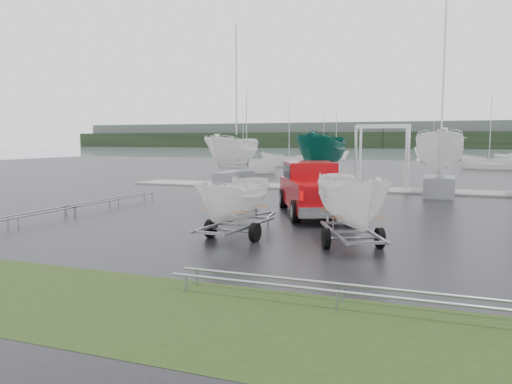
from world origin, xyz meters
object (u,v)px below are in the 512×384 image
Objects in this scene: boat_hoist at (383,148)px; trailer_hitched at (353,155)px; pickup_truck at (313,187)px; trailer_parked at (235,164)px.

trailer_hitched is at bearing -86.25° from boat_hoist.
pickup_truck is 6.53m from trailer_parked.
trailer_hitched is 3.73m from trailer_parked.
trailer_hitched is at bearing -90.00° from pickup_truck.
pickup_truck is 1.57× the size of trailer_parked.
trailer_hitched reaches higher than trailer_parked.
pickup_truck is 1.68× the size of boat_hoist.
trailer_hitched is 17.13m from boat_hoist.
boat_hoist is at bearing 57.17° from pickup_truck.
trailer_parked is at bearing 157.37° from trailer_hitched.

